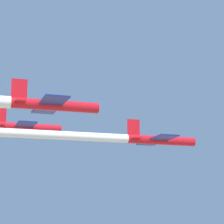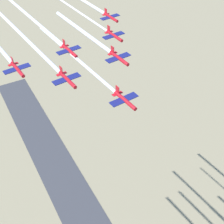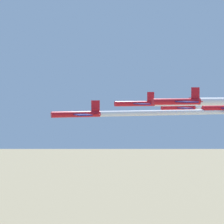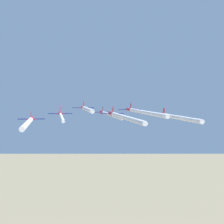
{
  "view_description": "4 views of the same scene",
  "coord_description": "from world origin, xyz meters",
  "px_view_note": "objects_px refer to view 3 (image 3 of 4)",
  "views": [
    {
      "loc": [
        68.4,
        -25.18,
        116.08
      ],
      "look_at": [
        -2.0,
        -36.15,
        130.9
      ],
      "focal_mm": 85.0,
      "sensor_mm": 36.0,
      "label": 1
    },
    {
      "loc": [
        14.37,
        36.5,
        179.93
      ],
      "look_at": [
        5.84,
        -22.81,
        128.22
      ],
      "focal_mm": 50.0,
      "sensor_mm": 36.0,
      "label": 2
    },
    {
      "loc": [
        -77.33,
        -44.46,
        130.37
      ],
      "look_at": [
        -2.53,
        -36.32,
        126.93
      ],
      "focal_mm": 70.0,
      "sensor_mm": 36.0,
      "label": 3
    },
    {
      "loc": [
        66.46,
        -206.53,
        133.47
      ],
      "look_at": [
        6.98,
        -32.54,
        126.54
      ],
      "focal_mm": 70.0,
      "sensor_mm": 36.0,
      "label": 4
    }
  ],
  "objects_px": {
    "jet_2": "(136,103)",
    "jet_5": "(180,108)",
    "jet_1": "(178,101)",
    "jet_4": "(223,108)",
    "jet_0": "(78,114)"
  },
  "relations": [
    {
      "from": "jet_4",
      "to": "jet_5",
      "type": "bearing_deg",
      "value": 0.0
    },
    {
      "from": "jet_2",
      "to": "jet_4",
      "type": "height_order",
      "value": "jet_2"
    },
    {
      "from": "jet_4",
      "to": "jet_1",
      "type": "bearing_deg",
      "value": 120.47
    },
    {
      "from": "jet_0",
      "to": "jet_5",
      "type": "relative_size",
      "value": 1.0
    },
    {
      "from": "jet_0",
      "to": "jet_4",
      "type": "bearing_deg",
      "value": -90.0
    },
    {
      "from": "jet_1",
      "to": "jet_4",
      "type": "distance_m",
      "value": 18.32
    },
    {
      "from": "jet_5",
      "to": "jet_1",
      "type": "bearing_deg",
      "value": 150.46
    },
    {
      "from": "jet_4",
      "to": "jet_5",
      "type": "height_order",
      "value": "jet_4"
    },
    {
      "from": "jet_2",
      "to": "jet_5",
      "type": "height_order",
      "value": "jet_2"
    },
    {
      "from": "jet_2",
      "to": "jet_5",
      "type": "xyz_separation_m",
      "value": [
        15.31,
        -9.93,
        -1.42
      ]
    },
    {
      "from": "jet_2",
      "to": "jet_4",
      "type": "bearing_deg",
      "value": -120.47
    },
    {
      "from": "jet_1",
      "to": "jet_4",
      "type": "height_order",
      "value": "jet_1"
    },
    {
      "from": "jet_1",
      "to": "jet_5",
      "type": "relative_size",
      "value": 1.0
    },
    {
      "from": "jet_1",
      "to": "jet_5",
      "type": "bearing_deg",
      "value": -29.54
    },
    {
      "from": "jet_1",
      "to": "jet_2",
      "type": "height_order",
      "value": "jet_1"
    }
  ]
}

